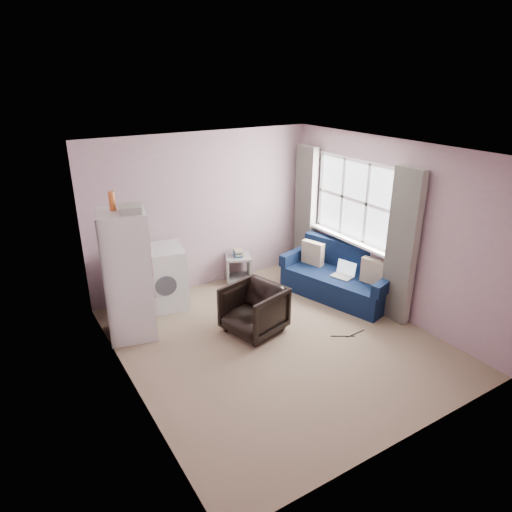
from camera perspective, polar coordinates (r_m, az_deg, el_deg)
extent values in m
cube|color=#856D57|center=(6.17, 2.56, -10.62)|extent=(3.80, 4.20, 0.02)
cube|color=silver|center=(5.26, 3.03, 13.16)|extent=(3.80, 4.20, 0.02)
cube|color=#A5828D|center=(7.34, -6.54, 5.52)|extent=(3.80, 0.02, 2.50)
cube|color=#A5828D|center=(4.20, 19.31, -8.85)|extent=(3.80, 0.02, 2.50)
cube|color=#A5828D|center=(4.87, -16.23, -4.08)|extent=(0.02, 4.20, 2.50)
cube|color=#A5828D|center=(6.80, 16.26, 3.42)|extent=(0.02, 4.20, 2.50)
cube|color=white|center=(7.18, 12.27, 6.86)|extent=(0.01, 1.60, 1.20)
imported|color=black|center=(6.19, -0.28, -6.44)|extent=(0.83, 0.86, 0.73)
cube|color=silver|center=(6.14, -15.76, -2.37)|extent=(0.72, 0.72, 1.74)
cube|color=#3F3E45|center=(6.24, -12.78, -3.92)|extent=(0.14, 0.54, 0.02)
cube|color=#3F3E45|center=(6.25, -13.32, 1.03)|extent=(0.03, 0.03, 0.50)
cube|color=silver|center=(5.99, -13.17, 0.84)|extent=(0.11, 0.41, 0.60)
cylinder|color=#CB6428|center=(5.86, -17.56, 6.57)|extent=(0.10, 0.10, 0.24)
cube|color=#999890|center=(5.74, -15.46, 5.71)|extent=(0.32, 0.35, 0.09)
cube|color=silver|center=(6.97, -11.66, -2.60)|extent=(0.77, 0.77, 0.93)
cube|color=#3F3E45|center=(6.79, -11.91, 0.64)|extent=(0.71, 0.70, 0.05)
cylinder|color=#3F3E45|center=(6.67, -11.18, -3.69)|extent=(0.30, 0.08, 0.31)
cube|color=gray|center=(7.65, -2.26, -0.11)|extent=(0.54, 0.54, 0.04)
cube|color=gray|center=(7.80, -2.22, -2.71)|extent=(0.54, 0.54, 0.04)
cube|color=gray|center=(7.71, -3.63, -1.61)|extent=(0.20, 0.40, 0.46)
cube|color=gray|center=(7.75, -0.85, -1.45)|extent=(0.20, 0.40, 0.46)
cube|color=navy|center=(7.63, -2.26, 0.11)|extent=(0.21, 0.24, 0.03)
cube|color=#978665|center=(7.62, -2.18, 0.31)|extent=(0.19, 0.24, 0.03)
cube|color=navy|center=(7.62, -2.34, 0.51)|extent=(0.22, 0.24, 0.03)
cube|color=#978665|center=(7.60, -2.21, 0.68)|extent=(0.19, 0.23, 0.03)
cube|color=#0C1A39|center=(7.34, 10.26, -3.56)|extent=(1.26, 1.87, 0.38)
cube|color=#0C1A39|center=(7.43, 11.79, 0.02)|extent=(0.64, 1.69, 0.42)
cube|color=#0C1A39|center=(6.87, 16.23, -3.35)|extent=(0.81, 0.35, 0.19)
cube|color=#0C1A39|center=(7.65, 5.19, 0.13)|extent=(0.81, 0.35, 0.19)
cube|color=tan|center=(6.98, 14.49, -1.89)|extent=(0.22, 0.40, 0.38)
cube|color=tan|center=(7.50, 7.11, 0.37)|extent=(0.22, 0.40, 0.38)
cube|color=gray|center=(7.15, 10.68, -2.53)|extent=(0.30, 0.36, 0.02)
cube|color=silver|center=(7.20, 11.24, -1.45)|extent=(0.14, 0.32, 0.21)
cube|color=white|center=(7.32, 11.49, 2.03)|extent=(0.14, 1.70, 0.04)
cube|color=white|center=(7.34, 11.80, 2.32)|extent=(0.02, 1.68, 0.05)
cube|color=white|center=(7.16, 12.17, 6.84)|extent=(0.02, 1.68, 0.05)
cube|color=white|center=(7.03, 12.56, 11.56)|extent=(0.02, 1.68, 0.05)
cube|color=white|center=(6.63, 16.88, 5.16)|extent=(0.02, 0.05, 1.20)
cube|color=white|center=(6.98, 13.66, 6.31)|extent=(0.02, 0.05, 1.20)
cube|color=white|center=(7.35, 10.75, 7.34)|extent=(0.02, 0.05, 1.20)
cube|color=white|center=(7.74, 8.11, 8.24)|extent=(0.02, 0.05, 1.20)
cube|color=beige|center=(6.52, 17.75, 1.04)|extent=(0.12, 0.46, 2.18)
cube|color=beige|center=(8.00, 6.19, 5.82)|extent=(0.12, 0.46, 2.18)
cylinder|color=black|center=(6.45, 12.33, -9.44)|extent=(0.33, 0.03, 0.01)
cylinder|color=black|center=(6.36, 10.80, -9.81)|extent=(0.29, 0.18, 0.01)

